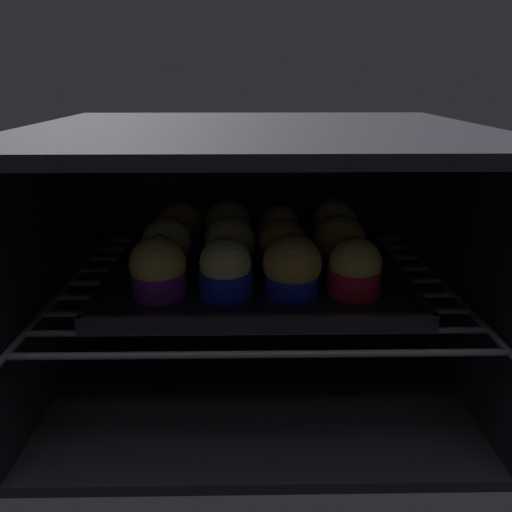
% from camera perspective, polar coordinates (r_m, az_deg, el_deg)
% --- Properties ---
extents(oven_cavity, '(0.59, 0.47, 0.37)m').
position_cam_1_polar(oven_cavity, '(0.70, -0.04, 0.79)').
color(oven_cavity, black).
rests_on(oven_cavity, ground).
extents(oven_rack, '(0.55, 0.42, 0.01)m').
position_cam_1_polar(oven_rack, '(0.68, 0.01, -3.15)').
color(oven_rack, '#51515B').
rests_on(oven_rack, oven_cavity).
extents(baking_tray, '(0.41, 0.33, 0.02)m').
position_cam_1_polar(baking_tray, '(0.68, 0.00, -2.01)').
color(baking_tray, black).
rests_on(baking_tray, oven_rack).
extents(muffin_row0_col0, '(0.07, 0.07, 0.08)m').
position_cam_1_polar(muffin_row0_col0, '(0.60, -11.82, -1.56)').
color(muffin_row0_col0, '#7A238C').
rests_on(muffin_row0_col0, baking_tray).
extents(muffin_row0_col1, '(0.07, 0.07, 0.08)m').
position_cam_1_polar(muffin_row0_col1, '(0.59, -3.76, -1.64)').
color(muffin_row0_col1, '#1928B7').
rests_on(muffin_row0_col1, baking_tray).
extents(muffin_row0_col2, '(0.07, 0.07, 0.08)m').
position_cam_1_polar(muffin_row0_col2, '(0.59, 4.41, -1.45)').
color(muffin_row0_col2, '#1928B7').
rests_on(muffin_row0_col2, baking_tray).
extents(muffin_row0_col3, '(0.07, 0.07, 0.07)m').
position_cam_1_polar(muffin_row0_col3, '(0.61, 11.91, -1.46)').
color(muffin_row0_col3, red).
rests_on(muffin_row0_col3, baking_tray).
extents(muffin_row1_col0, '(0.07, 0.07, 0.08)m').
position_cam_1_polar(muffin_row1_col0, '(0.67, -10.77, 1.06)').
color(muffin_row1_col0, red).
rests_on(muffin_row1_col0, baking_tray).
extents(muffin_row1_col1, '(0.07, 0.07, 0.08)m').
position_cam_1_polar(muffin_row1_col1, '(0.67, -3.21, 1.25)').
color(muffin_row1_col1, '#1928B7').
rests_on(muffin_row1_col1, baking_tray).
extents(muffin_row1_col2, '(0.07, 0.07, 0.08)m').
position_cam_1_polar(muffin_row1_col2, '(0.67, 3.21, 1.09)').
color(muffin_row1_col2, '#1928B7').
rests_on(muffin_row1_col2, baking_tray).
extents(muffin_row1_col3, '(0.07, 0.07, 0.08)m').
position_cam_1_polar(muffin_row1_col3, '(0.68, 10.11, 1.33)').
color(muffin_row1_col3, '#1928B7').
rests_on(muffin_row1_col3, baking_tray).
extents(muffin_row2_col0, '(0.07, 0.07, 0.08)m').
position_cam_1_polar(muffin_row2_col0, '(0.76, -9.28, 3.30)').
color(muffin_row2_col0, '#7A238C').
rests_on(muffin_row2_col0, baking_tray).
extents(muffin_row2_col1, '(0.07, 0.07, 0.08)m').
position_cam_1_polar(muffin_row2_col1, '(0.74, -3.47, 3.48)').
color(muffin_row2_col1, '#1928B7').
rests_on(muffin_row2_col1, baking_tray).
extents(muffin_row2_col2, '(0.07, 0.07, 0.07)m').
position_cam_1_polar(muffin_row2_col2, '(0.75, 2.87, 3.11)').
color(muffin_row2_col2, '#7A238C').
rests_on(muffin_row2_col2, baking_tray).
extents(muffin_row2_col3, '(0.07, 0.07, 0.09)m').
position_cam_1_polar(muffin_row2_col3, '(0.76, 9.54, 3.57)').
color(muffin_row2_col3, '#0C8C84').
rests_on(muffin_row2_col3, baking_tray).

